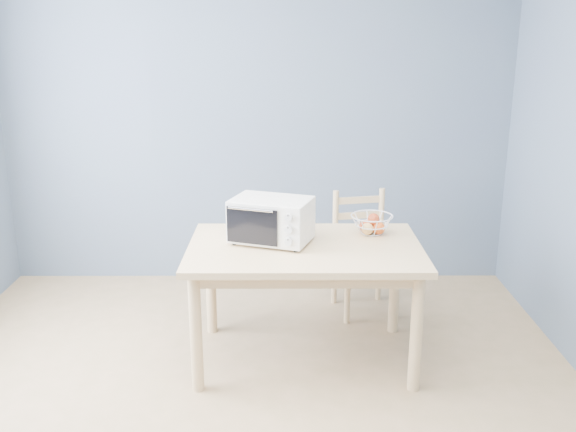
{
  "coord_description": "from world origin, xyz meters",
  "views": [
    {
      "loc": [
        0.24,
        -2.78,
        2.01
      ],
      "look_at": [
        0.25,
        0.87,
        0.93
      ],
      "focal_mm": 40.0,
      "sensor_mm": 36.0,
      "label": 1
    }
  ],
  "objects_px": {
    "toaster_oven": "(268,219)",
    "dining_chair": "(363,253)",
    "fruit_basket": "(371,224)",
    "dining_table": "(305,261)"
  },
  "relations": [
    {
      "from": "toaster_oven",
      "to": "dining_chair",
      "type": "bearing_deg",
      "value": 64.66
    },
    {
      "from": "fruit_basket",
      "to": "dining_chair",
      "type": "distance_m",
      "value": 0.65
    },
    {
      "from": "toaster_oven",
      "to": "dining_chair",
      "type": "height_order",
      "value": "toaster_oven"
    },
    {
      "from": "dining_table",
      "to": "fruit_basket",
      "type": "bearing_deg",
      "value": 27.4
    },
    {
      "from": "fruit_basket",
      "to": "dining_chair",
      "type": "height_order",
      "value": "fruit_basket"
    },
    {
      "from": "dining_table",
      "to": "dining_chair",
      "type": "height_order",
      "value": "dining_chair"
    },
    {
      "from": "fruit_basket",
      "to": "dining_chair",
      "type": "relative_size",
      "value": 0.34
    },
    {
      "from": "fruit_basket",
      "to": "toaster_oven",
      "type": "bearing_deg",
      "value": -166.81
    },
    {
      "from": "dining_table",
      "to": "toaster_oven",
      "type": "bearing_deg",
      "value": 162.45
    },
    {
      "from": "fruit_basket",
      "to": "dining_chair",
      "type": "bearing_deg",
      "value": 87.84
    }
  ]
}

